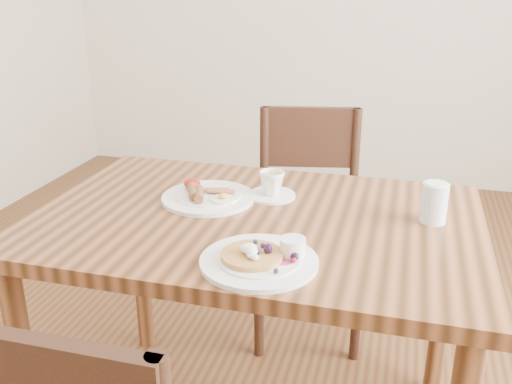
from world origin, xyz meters
The scene contains 6 objects.
dining_table centered at (0.00, 0.00, 0.65)m, with size 1.20×0.80×0.75m.
chair_far centered at (0.03, 0.65, 0.49)m, with size 0.50×0.50×0.88m.
pancake_plate centered at (0.08, -0.26, 0.76)m, with size 0.27×0.27×0.06m.
breakfast_plate centered at (-0.17, 0.08, 0.76)m, with size 0.27×0.27×0.04m.
teacup_saucer centered at (0.01, 0.15, 0.78)m, with size 0.14×0.14×0.08m.
water_glass centered at (0.46, 0.09, 0.80)m, with size 0.07×0.07×0.11m, color silver.
Camera 1 is at (0.37, -1.37, 1.37)m, focal length 40.00 mm.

